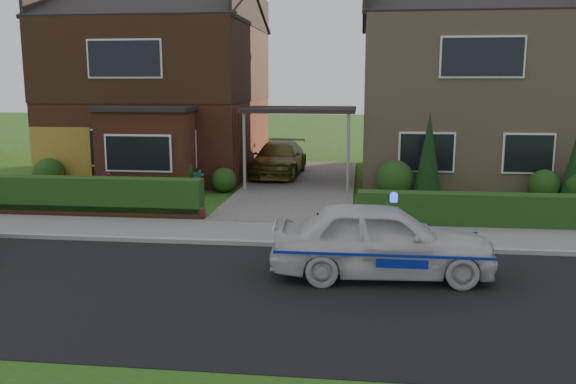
# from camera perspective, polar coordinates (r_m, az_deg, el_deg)

# --- Properties ---
(ground) EXTENTS (120.00, 120.00, 0.00)m
(ground) POSITION_cam_1_polar(r_m,az_deg,el_deg) (10.85, -4.85, -9.34)
(ground) COLOR #1D4A13
(ground) RESTS_ON ground
(road) EXTENTS (60.00, 6.00, 0.02)m
(road) POSITION_cam_1_polar(r_m,az_deg,el_deg) (10.85, -4.85, -9.34)
(road) COLOR black
(road) RESTS_ON ground
(kerb) EXTENTS (60.00, 0.16, 0.12)m
(kerb) POSITION_cam_1_polar(r_m,az_deg,el_deg) (13.70, -2.26, -4.87)
(kerb) COLOR #9E9993
(kerb) RESTS_ON ground
(sidewalk) EXTENTS (60.00, 2.00, 0.10)m
(sidewalk) POSITION_cam_1_polar(r_m,az_deg,el_deg) (14.70, -1.61, -3.85)
(sidewalk) COLOR slate
(sidewalk) RESTS_ON ground
(driveway) EXTENTS (3.80, 12.00, 0.12)m
(driveway) POSITION_cam_1_polar(r_m,az_deg,el_deg) (21.41, 1.12, 0.65)
(driveway) COLOR #666059
(driveway) RESTS_ON ground
(house_left) EXTENTS (7.50, 9.53, 7.25)m
(house_left) POSITION_cam_1_polar(r_m,az_deg,el_deg) (25.18, -11.59, 10.45)
(house_left) COLOR brown
(house_left) RESTS_ON ground
(house_right) EXTENTS (7.50, 8.06, 7.25)m
(house_right) POSITION_cam_1_polar(r_m,az_deg,el_deg) (24.28, 15.86, 9.94)
(house_right) COLOR tan
(house_right) RESTS_ON ground
(carport_link) EXTENTS (3.80, 3.00, 2.77)m
(carport_link) POSITION_cam_1_polar(r_m,az_deg,el_deg) (21.09, 1.13, 7.60)
(carport_link) COLOR black
(carport_link) RESTS_ON ground
(garage_door) EXTENTS (2.20, 0.10, 2.10)m
(garage_door) POSITION_cam_1_polar(r_m,az_deg,el_deg) (22.64, -20.44, 3.06)
(garage_door) COLOR olive
(garage_door) RESTS_ON ground
(dwarf_wall) EXTENTS (7.70, 0.25, 0.36)m
(dwarf_wall) POSITION_cam_1_polar(r_m,az_deg,el_deg) (17.57, -20.06, -1.71)
(dwarf_wall) COLOR brown
(dwarf_wall) RESTS_ON ground
(hedge_left) EXTENTS (7.50, 0.55, 0.90)m
(hedge_left) POSITION_cam_1_polar(r_m,az_deg,el_deg) (17.74, -19.81, -2.18)
(hedge_left) COLOR #123A13
(hedge_left) RESTS_ON ground
(hedge_right) EXTENTS (7.50, 0.55, 0.80)m
(hedge_right) POSITION_cam_1_polar(r_m,az_deg,el_deg) (16.20, 19.87, -3.33)
(hedge_right) COLOR #123A13
(hedge_right) RESTS_ON ground
(shrub_left_far) EXTENTS (1.08, 1.08, 1.08)m
(shrub_left_far) POSITION_cam_1_polar(r_m,az_deg,el_deg) (22.42, -21.46, 1.61)
(shrub_left_far) COLOR #123A13
(shrub_left_far) RESTS_ON ground
(shrub_left_mid) EXTENTS (1.32, 1.32, 1.32)m
(shrub_left_mid) POSITION_cam_1_polar(r_m,az_deg,el_deg) (20.47, -10.58, 1.73)
(shrub_left_mid) COLOR #123A13
(shrub_left_mid) RESTS_ON ground
(shrub_left_near) EXTENTS (0.84, 0.84, 0.84)m
(shrub_left_near) POSITION_cam_1_polar(r_m,az_deg,el_deg) (20.37, -6.01, 1.12)
(shrub_left_near) COLOR #123A13
(shrub_left_near) RESTS_ON ground
(shrub_right_near) EXTENTS (1.20, 1.20, 1.20)m
(shrub_right_near) POSITION_cam_1_polar(r_m,az_deg,el_deg) (19.67, 9.96, 1.23)
(shrub_right_near) COLOR #123A13
(shrub_right_near) RESTS_ON ground
(shrub_right_mid) EXTENTS (0.96, 0.96, 0.96)m
(shrub_right_mid) POSITION_cam_1_polar(r_m,az_deg,el_deg) (20.55, 22.85, 0.62)
(shrub_right_mid) COLOR #123A13
(shrub_right_mid) RESTS_ON ground
(conifer_a) EXTENTS (0.90, 0.90, 2.60)m
(conifer_a) POSITION_cam_1_polar(r_m,az_deg,el_deg) (19.45, 13.00, 3.11)
(conifer_a) COLOR black
(conifer_a) RESTS_ON ground
(conifer_b) EXTENTS (0.90, 0.90, 2.20)m
(conifer_b) POSITION_cam_1_polar(r_m,az_deg,el_deg) (20.42, 25.35, 2.14)
(conifer_b) COLOR black
(conifer_b) RESTS_ON ground
(police_car) EXTENTS (3.82, 4.25, 1.58)m
(police_car) POSITION_cam_1_polar(r_m,az_deg,el_deg) (11.58, 8.77, -4.48)
(police_car) COLOR silver
(police_car) RESTS_ON ground
(driveway_car) EXTENTS (1.89, 4.38, 1.26)m
(driveway_car) POSITION_cam_1_polar(r_m,az_deg,el_deg) (23.26, -0.87, 3.13)
(driveway_car) COLOR brown
(driveway_car) RESTS_ON driveway
(potted_plant_a) EXTENTS (0.48, 0.37, 0.81)m
(potted_plant_a) POSITION_cam_1_polar(r_m,az_deg,el_deg) (19.98, -8.40, 0.84)
(potted_plant_a) COLOR gray
(potted_plant_a) RESTS_ON ground
(potted_plant_b) EXTENTS (0.55, 0.52, 0.79)m
(potted_plant_b) POSITION_cam_1_polar(r_m,az_deg,el_deg) (21.06, -20.68, 0.75)
(potted_plant_b) COLOR gray
(potted_plant_b) RESTS_ON ground
(potted_plant_c) EXTENTS (0.57, 0.57, 0.84)m
(potted_plant_c) POSITION_cam_1_polar(r_m,az_deg,el_deg) (20.13, -16.51, 0.65)
(potted_plant_c) COLOR gray
(potted_plant_c) RESTS_ON ground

